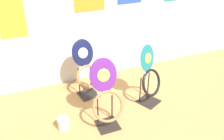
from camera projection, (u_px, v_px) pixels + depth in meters
toilet_seat_display_navy_moon at (86, 69)px, 3.66m from camera, size 0.39×0.37×0.86m
toilet_seat_display_purple_note at (106, 98)px, 3.06m from camera, size 0.41×0.35×0.90m
toilet_seat_display_teal_sax at (150, 78)px, 3.49m from camera, size 0.44×0.37×0.89m
paint_can at (63, 123)px, 3.16m from camera, size 0.15×0.15×0.17m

